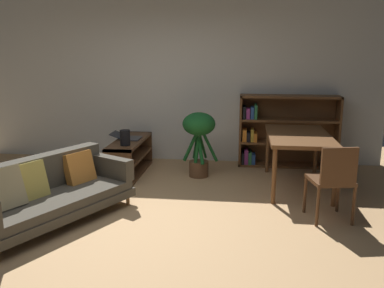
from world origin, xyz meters
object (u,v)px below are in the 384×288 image
object	(u,v)px
fabric_couch	(46,192)
open_laptop	(128,137)
desk_speaker	(125,138)
dining_chair_near	(333,178)
media_console	(130,157)
bookshelf	(282,131)
potted_floor_plant	(199,134)
dining_table	(299,139)

from	to	relation	value
fabric_couch	open_laptop	size ratio (longest dim) A/B	4.44
desk_speaker	dining_chair_near	size ratio (longest dim) A/B	0.25
fabric_couch	dining_chair_near	bearing A→B (deg)	6.88
desk_speaker	dining_chair_near	xyz separation A→B (m)	(2.65, -1.13, -0.14)
fabric_couch	media_console	bearing A→B (deg)	77.08
dining_chair_near	bookshelf	xyz separation A→B (m)	(-0.34, 2.26, 0.07)
open_laptop	potted_floor_plant	distance (m)	1.12
fabric_couch	potted_floor_plant	world-z (taller)	potted_floor_plant
fabric_couch	dining_table	xyz separation A→B (m)	(2.89, 1.52, 0.34)
open_laptop	bookshelf	world-z (taller)	bookshelf
potted_floor_plant	dining_table	distance (m)	1.44
desk_speaker	dining_table	bearing A→B (deg)	0.24
dining_chair_near	open_laptop	bearing A→B (deg)	150.24
open_laptop	bookshelf	bearing A→B (deg)	16.12
fabric_couch	bookshelf	xyz separation A→B (m)	(2.78, 2.64, 0.23)
open_laptop	dining_chair_near	bearing A→B (deg)	-29.76
media_console	potted_floor_plant	world-z (taller)	potted_floor_plant
fabric_couch	desk_speaker	xyz separation A→B (m)	(0.47, 1.51, 0.30)
open_laptop	dining_table	xyz separation A→B (m)	(2.51, -0.43, 0.12)
media_console	dining_chair_near	distance (m)	3.09
media_console	open_laptop	size ratio (longest dim) A/B	2.92
open_laptop	fabric_couch	bearing A→B (deg)	-101.15
desk_speaker	media_console	bearing A→B (deg)	96.67
potted_floor_plant	bookshelf	distance (m)	1.51
dining_table	open_laptop	bearing A→B (deg)	170.36
fabric_couch	bookshelf	distance (m)	3.84
media_console	potted_floor_plant	bearing A→B (deg)	-0.93
media_console	desk_speaker	size ratio (longest dim) A/B	5.85
media_console	potted_floor_plant	xyz separation A→B (m)	(1.07, -0.02, 0.39)
potted_floor_plant	dining_chair_near	distance (m)	2.20
fabric_couch	open_laptop	xyz separation A→B (m)	(0.38, 1.94, 0.21)
dining_chair_near	bookshelf	size ratio (longest dim) A/B	0.55
dining_table	dining_chair_near	xyz separation A→B (m)	(0.23, -1.14, -0.18)
desk_speaker	dining_table	world-z (taller)	same
fabric_couch	potted_floor_plant	xyz separation A→B (m)	(1.50, 1.85, 0.32)
fabric_couch	bookshelf	world-z (taller)	bookshelf
open_laptop	dining_chair_near	size ratio (longest dim) A/B	0.51
desk_speaker	dining_chair_near	bearing A→B (deg)	-23.09
dining_table	potted_floor_plant	bearing A→B (deg)	166.44
bookshelf	dining_table	bearing A→B (deg)	-84.37
dining_table	bookshelf	bearing A→B (deg)	95.63
media_console	open_laptop	world-z (taller)	open_laptop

